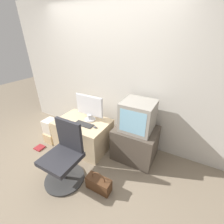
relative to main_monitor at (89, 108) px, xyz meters
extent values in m
plane|color=#7F705B|center=(0.12, -0.84, -0.81)|extent=(12.00, 12.00, 0.00)
cube|color=beige|center=(0.12, 0.48, 0.49)|extent=(4.40, 0.05, 2.60)
cube|color=#CCB289|center=(-0.10, -0.12, -0.52)|extent=(0.98, 0.67, 0.56)
cube|color=#4C4238|center=(0.87, 0.09, -0.51)|extent=(0.70, 0.58, 0.58)
cylinder|color=silver|center=(0.00, 0.00, -0.23)|extent=(0.20, 0.20, 0.02)
cylinder|color=silver|center=(0.00, 0.00, -0.18)|extent=(0.10, 0.10, 0.09)
cube|color=silver|center=(0.00, 0.00, 0.04)|extent=(0.56, 0.01, 0.38)
cube|color=silver|center=(0.00, 0.00, 0.04)|extent=(0.53, 0.02, 0.36)
cube|color=#2D2D2D|center=(0.00, -0.20, -0.24)|extent=(0.35, 0.14, 0.01)
ellipsoid|color=#4C4C51|center=(0.24, -0.19, -0.23)|extent=(0.07, 0.04, 0.03)
cube|color=gray|center=(0.87, 0.11, 0.02)|extent=(0.50, 0.48, 0.48)
cube|color=#8CC6E5|center=(0.87, -0.13, 0.02)|extent=(0.41, 0.01, 0.38)
cylinder|color=#333333|center=(0.13, -0.89, -0.79)|extent=(0.59, 0.59, 0.03)
cylinder|color=#4C4C51|center=(0.13, -0.89, -0.60)|extent=(0.05, 0.05, 0.35)
cube|color=#28282D|center=(0.13, -0.89, -0.39)|extent=(0.49, 0.49, 0.07)
cube|color=#28282D|center=(0.13, -0.67, -0.12)|extent=(0.44, 0.05, 0.48)
cube|color=#D1B27F|center=(-0.77, -0.30, -0.70)|extent=(0.24, 0.27, 0.21)
cube|color=beige|center=(-0.77, -0.30, -0.45)|extent=(0.22, 0.23, 0.28)
cube|color=#4C2D19|center=(0.67, -0.78, -0.70)|extent=(0.36, 0.15, 0.20)
torus|color=#4C2D19|center=(0.67, -0.78, -0.59)|extent=(0.21, 0.01, 0.21)
cube|color=maroon|center=(-0.82, -0.61, -0.79)|extent=(0.16, 0.16, 0.02)
camera|label=1|loc=(1.51, -1.92, 1.16)|focal=24.00mm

